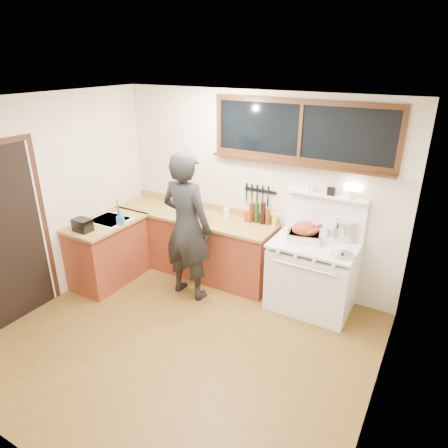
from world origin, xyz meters
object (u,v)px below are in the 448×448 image
Objects in this scene: vintage_stove at (312,274)px; cutting_board at (193,216)px; man at (187,227)px; roast_turkey at (305,232)px.

vintage_stove is 1.78m from cutting_board.
roast_turkey is at bearing 21.34° from man.
cutting_board is (-0.19, 0.41, -0.02)m from man.
man is at bearing -65.08° from cutting_board.
vintage_stove is 3.49× the size of roast_turkey.
roast_turkey reaches higher than cutting_board.
cutting_board is 1.57m from roast_turkey.
roast_turkey is at bearing 4.69° from cutting_board.
vintage_stove reaches higher than cutting_board.
man is 1.47m from roast_turkey.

